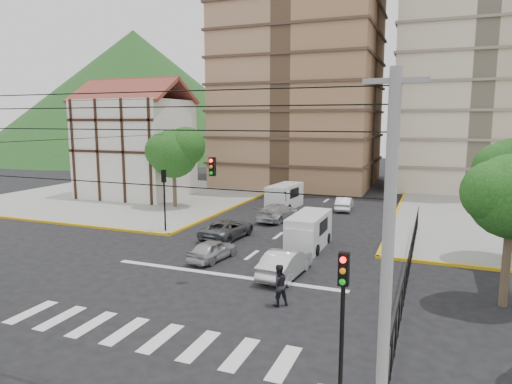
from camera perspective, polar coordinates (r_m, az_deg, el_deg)
The scene contains 21 objects.
ground at distance 23.24m, azimuth -5.24°, elevation -11.19°, with size 160.00×160.00×0.00m, color black.
sidewalk_nw at distance 50.12m, azimuth -15.51°, elevation -0.43°, with size 26.00×26.00×0.15m, color gray.
crosswalk_stripes at distance 18.51m, azimuth -13.96°, elevation -16.91°, with size 12.00×2.40×0.01m, color silver.
stop_line at distance 24.26m, azimuth -3.95°, elevation -10.29°, with size 13.00×0.40×0.01m, color silver.
tudor_building at distance 48.97m, azimuth -14.82°, elevation 5.49°, with size 10.80×8.05×12.23m.
distant_hill at distance 110.66m, azimuth -14.83°, elevation 11.83°, with size 70.00×70.00×28.00m, color #204617.
park_fence at distance 25.28m, azimuth 18.59°, elevation -9.96°, with size 0.10×22.50×1.66m, color black, non-canonical shape.
tree_tudor at distance 41.71m, azimuth -10.14°, elevation 5.03°, with size 5.39×4.40×7.43m.
traffic_light_se at distance 12.82m, azimuth 10.78°, elevation -13.65°, with size 0.28×0.22×4.40m.
traffic_light_nw at distance 32.85m, azimuth -11.41°, elevation 0.26°, with size 0.28×0.22×4.40m.
traffic_light_hanging at distance 20.14m, azimuth -8.08°, elevation 2.90°, with size 18.00×9.12×0.92m.
utility_pole_se at distance 10.99m, azimuth 16.08°, elevation -8.55°, with size 1.40×0.28×9.00m.
van_right_lane at distance 28.87m, azimuth 6.49°, elevation -5.01°, with size 2.03×4.79×2.15m.
van_left_lane at distance 41.62m, azimuth 3.47°, elevation -0.63°, with size 2.33×4.96×2.16m.
car_silver_front_left at distance 26.60m, azimuth -5.44°, elevation -7.19°, with size 1.43×3.57×1.21m, color #B1B0B5.
car_white_front_right at distance 23.84m, azimuth 3.72°, elevation -8.83°, with size 1.52×4.36×1.44m, color silver.
car_grey_mid_left at distance 31.31m, azimuth -3.59°, elevation -4.60°, with size 2.17×4.70×1.31m, color #585B5F.
car_silver_rear_left at distance 36.67m, azimuth 2.80°, elevation -2.51°, with size 1.95×4.79×1.39m, color silver.
car_darkgrey_mid_right at distance 34.34m, azimuth 7.16°, elevation -3.49°, with size 1.47×3.65×1.24m, color #29292C.
car_white_rear_right at distance 41.52m, azimuth 10.98°, elevation -1.41°, with size 1.30×3.74×1.23m, color white.
pedestrian_crosswalk at distance 20.20m, azimuth 2.80°, elevation -11.54°, with size 0.90×0.70×1.85m, color black.
Camera 1 is at (9.87, -19.46, 8.02)m, focal length 32.00 mm.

